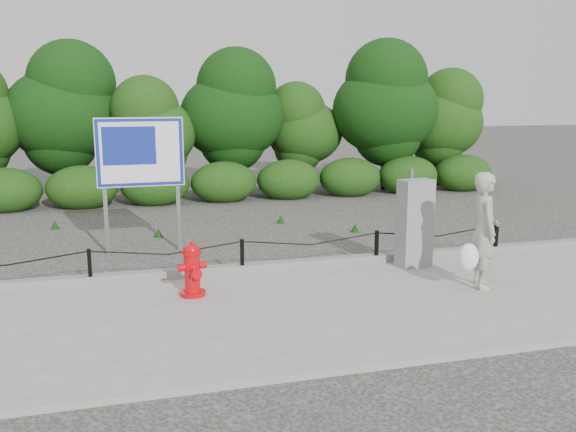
# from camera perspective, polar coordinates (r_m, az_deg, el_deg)

# --- Properties ---
(ground) EXTENTS (90.00, 90.00, 0.00)m
(ground) POSITION_cam_1_polar(r_m,az_deg,el_deg) (10.62, -4.28, -5.75)
(ground) COLOR #2D2B28
(ground) RESTS_ON ground
(sidewalk) EXTENTS (14.00, 4.00, 0.08)m
(sidewalk) POSITION_cam_1_polar(r_m,az_deg,el_deg) (8.76, -1.69, -9.20)
(sidewalk) COLOR gray
(sidewalk) RESTS_ON ground
(curb) EXTENTS (14.00, 0.22, 0.14)m
(curb) POSITION_cam_1_polar(r_m,az_deg,el_deg) (10.63, -4.35, -4.90)
(curb) COLOR slate
(curb) RESTS_ON sidewalk
(chain_barrier) EXTENTS (10.06, 0.06, 0.60)m
(chain_barrier) POSITION_cam_1_polar(r_m,az_deg,el_deg) (10.50, -4.32, -3.36)
(chain_barrier) COLOR black
(chain_barrier) RESTS_ON sidewalk
(treeline) EXTENTS (20.19, 3.79, 4.77)m
(treeline) POSITION_cam_1_polar(r_m,az_deg,el_deg) (19.07, -8.58, 9.43)
(treeline) COLOR black
(treeline) RESTS_ON ground
(fire_hydrant) EXTENTS (0.47, 0.49, 0.85)m
(fire_hydrant) POSITION_cam_1_polar(r_m,az_deg,el_deg) (9.42, -8.95, -5.02)
(fire_hydrant) COLOR red
(fire_hydrant) RESTS_ON sidewalk
(pedestrian) EXTENTS (0.83, 0.78, 1.85)m
(pedestrian) POSITION_cam_1_polar(r_m,az_deg,el_deg) (10.07, 17.79, -1.43)
(pedestrian) COLOR #A09F89
(pedestrian) RESTS_ON sidewalk
(utility_cabinet) EXTENTS (0.64, 0.47, 1.73)m
(utility_cabinet) POSITION_cam_1_polar(r_m,az_deg,el_deg) (11.05, 11.76, -0.66)
(utility_cabinet) COLOR #969699
(utility_cabinet) RESTS_ON sidewalk
(advertising_sign) EXTENTS (1.67, 0.16, 2.68)m
(advertising_sign) POSITION_cam_1_polar(r_m,az_deg,el_deg) (12.24, -13.67, 5.26)
(advertising_sign) COLOR slate
(advertising_sign) RESTS_ON ground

